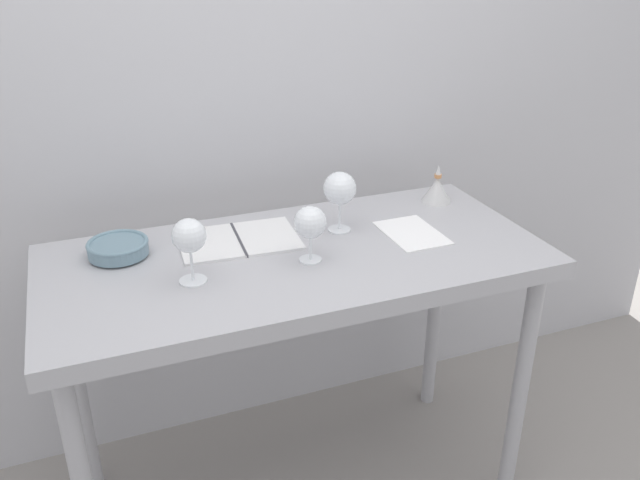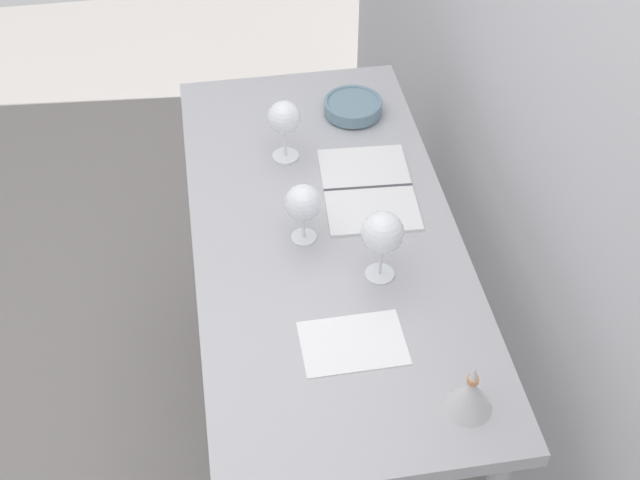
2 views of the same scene
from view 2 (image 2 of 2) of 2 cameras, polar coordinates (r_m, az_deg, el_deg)
The scene contains 10 objects.
ground_plane at distance 2.80m, azimuth 0.37°, elevation -12.80°, with size 6.00×6.00×0.00m, color gray.
back_wall at distance 1.98m, azimuth 14.90°, elevation 10.77°, with size 3.80×0.04×2.60m, color #B5B5BA.
steel_counter at distance 2.18m, azimuth 0.30°, elevation -1.28°, with size 1.40×0.65×0.90m.
wine_glass_near_left at distance 2.25m, azimuth -2.41°, elevation 8.10°, with size 0.09×0.09×0.17m.
wine_glass_near_center at distance 2.01m, azimuth -1.13°, elevation 2.42°, with size 0.09×0.09×0.16m.
wine_glass_far_right at distance 1.91m, azimuth 4.20°, elevation 0.39°, with size 0.10×0.10×0.18m.
open_notebook at distance 2.22m, azimuth 3.23°, elevation 3.46°, with size 0.35×0.25×0.01m.
tasting_sheet_upper at distance 1.86m, azimuth 2.22°, elevation -6.90°, with size 0.16×0.23×0.00m, color white.
tasting_bowl at distance 2.46m, azimuth 2.23°, elevation 8.92°, with size 0.17×0.17×0.05m.
decanter_funnel at distance 1.75m, azimuth 10.01°, elevation -10.12°, with size 0.10×0.10×0.13m.
Camera 2 is at (1.51, -0.26, 2.34)m, focal length 47.85 mm.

